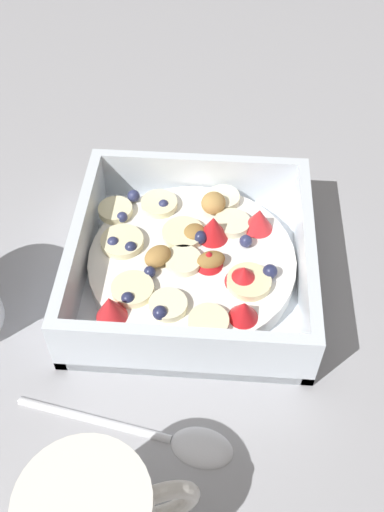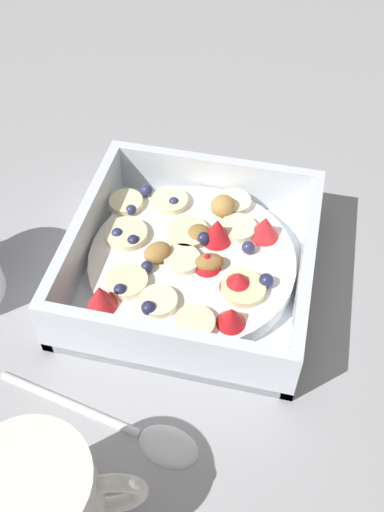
# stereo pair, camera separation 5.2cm
# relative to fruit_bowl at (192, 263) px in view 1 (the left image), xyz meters

# --- Properties ---
(ground_plane) EXTENTS (2.40, 2.40, 0.00)m
(ground_plane) POSITION_rel_fruit_bowl_xyz_m (-0.01, -0.01, -0.02)
(ground_plane) COLOR #9E9EA3
(fruit_bowl) EXTENTS (0.21, 0.21, 0.06)m
(fruit_bowl) POSITION_rel_fruit_bowl_xyz_m (0.00, 0.00, 0.00)
(fruit_bowl) COLOR white
(fruit_bowl) RESTS_ON ground
(spoon) EXTENTS (0.05, 0.17, 0.01)m
(spoon) POSITION_rel_fruit_bowl_xyz_m (-0.16, 0.01, -0.02)
(spoon) COLOR silver
(spoon) RESTS_ON ground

